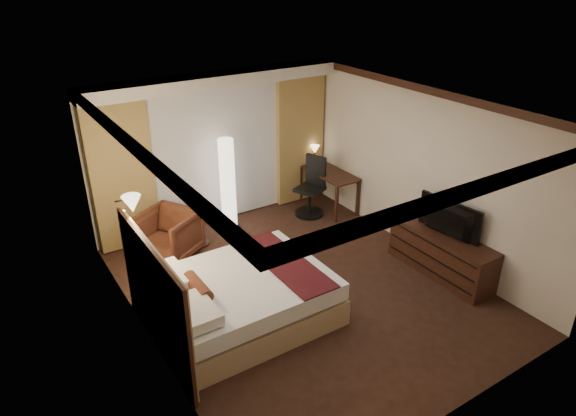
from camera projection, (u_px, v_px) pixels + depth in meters
floor at (303, 288)px, 7.54m from camera, size 4.50×5.50×0.01m
ceiling at (306, 108)px, 6.35m from camera, size 4.50×5.50×0.01m
back_wall at (215, 149)px, 9.02m from camera, size 4.50×0.02×2.70m
left_wall at (142, 252)px, 5.85m from camera, size 0.02×5.50×2.70m
right_wall at (422, 172)px, 8.05m from camera, size 0.02×5.50×2.70m
crown_molding at (305, 112)px, 6.38m from camera, size 4.50×5.50×0.12m
soffit at (217, 80)px, 8.28m from camera, size 4.50×0.50×0.20m
curtain_sheer at (218, 155)px, 9.00m from camera, size 2.48×0.04×2.45m
curtain_left_drape at (122, 177)px, 8.13m from camera, size 1.00×0.14×2.45m
curtain_right_drape at (300, 140)px, 9.79m from camera, size 1.00×0.14×2.45m
wall_sconce at (132, 204)px, 6.36m from camera, size 0.24×0.24×0.24m
bed at (242, 298)px, 6.77m from camera, size 2.25×1.75×0.66m
headboard at (156, 300)px, 6.03m from camera, size 0.12×2.05×1.50m
armchair at (168, 233)px, 8.18m from camera, size 1.09×1.11×0.85m
side_table at (199, 231)px, 8.60m from camera, size 0.46×0.46×0.51m
floor_lamp at (228, 185)px, 8.84m from camera, size 0.36×0.36×1.69m
desk at (328, 190)px, 9.82m from camera, size 0.55×1.25×0.75m
desk_lamp at (315, 156)px, 9.94m from camera, size 0.18×0.18×0.34m
office_chair at (310, 187)px, 9.47m from camera, size 0.71×0.71×1.12m
dresser at (441, 254)px, 7.77m from camera, size 0.50×1.72×0.67m
television at (446, 217)px, 7.48m from camera, size 0.70×1.09×0.14m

